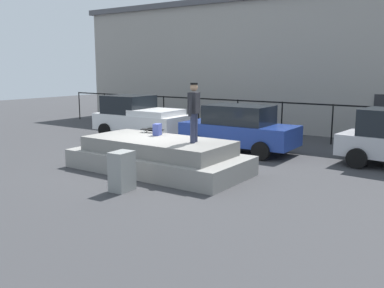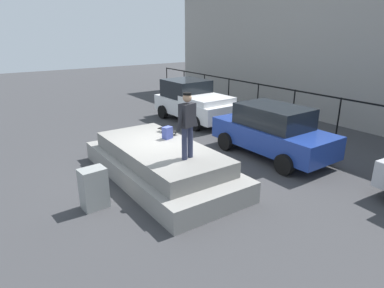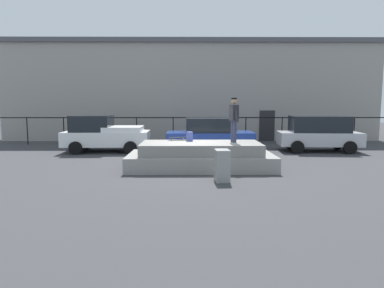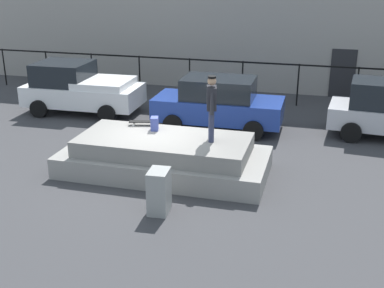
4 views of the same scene
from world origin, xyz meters
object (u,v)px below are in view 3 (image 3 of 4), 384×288
object	(u,v)px
car_white_pickup_near	(104,134)
skateboarder	(234,117)
skateboard	(178,138)
backpack	(190,136)
utility_box	(222,165)
car_silver_hatchback_far	(319,133)
car_blue_sedan_mid	(210,135)

from	to	relation	value
car_white_pickup_near	skateboarder	bearing A→B (deg)	-36.41
skateboard	backpack	size ratio (longest dim) A/B	2.16
skateboarder	backpack	size ratio (longest dim) A/B	4.61
utility_box	car_silver_hatchback_far	bearing A→B (deg)	45.97
skateboard	car_blue_sedan_mid	world-z (taller)	car_blue_sedan_mid
skateboarder	car_white_pickup_near	world-z (taller)	skateboarder
backpack	car_white_pickup_near	xyz separation A→B (m)	(-4.35, 4.04, -0.25)
skateboarder	utility_box	distance (m)	2.78
skateboard	car_silver_hatchback_far	distance (m)	8.03
car_blue_sedan_mid	car_silver_hatchback_far	distance (m)	5.66
backpack	utility_box	distance (m)	2.96
skateboarder	skateboard	bearing A→B (deg)	161.59
skateboarder	backpack	xyz separation A→B (m)	(-1.69, 0.41, -0.79)
skateboarder	car_silver_hatchback_far	xyz separation A→B (m)	(4.97, 4.43, -1.01)
backpack	skateboard	bearing A→B (deg)	41.85
car_silver_hatchback_far	car_blue_sedan_mid	bearing A→B (deg)	-174.78
skateboarder	skateboard	world-z (taller)	skateboarder
skateboard	car_silver_hatchback_far	world-z (taller)	car_silver_hatchback_far
backpack	car_blue_sedan_mid	world-z (taller)	car_blue_sedan_mid
skateboarder	car_silver_hatchback_far	distance (m)	6.73
car_blue_sedan_mid	car_silver_hatchback_far	bearing A→B (deg)	5.22
car_white_pickup_near	car_blue_sedan_mid	distance (m)	5.40
utility_box	skateboarder	bearing A→B (deg)	69.91
car_silver_hatchback_far	backpack	bearing A→B (deg)	-148.85
backpack	car_white_pickup_near	world-z (taller)	car_white_pickup_near
skateboard	car_blue_sedan_mid	size ratio (longest dim) A/B	0.18
skateboard	car_silver_hatchback_far	bearing A→B (deg)	27.59
car_white_pickup_near	car_blue_sedan_mid	bearing A→B (deg)	-5.70
skateboarder	car_silver_hatchback_far	world-z (taller)	skateboarder
skateboarder	car_blue_sedan_mid	bearing A→B (deg)	99.68
backpack	car_blue_sedan_mid	distance (m)	3.66
backpack	car_silver_hatchback_far	xyz separation A→B (m)	(6.65, 4.02, -0.22)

